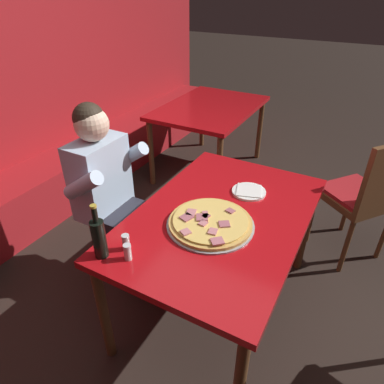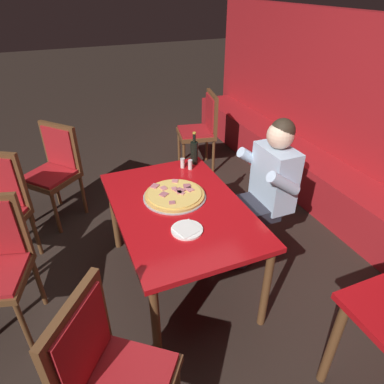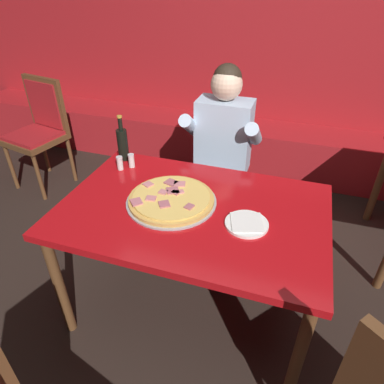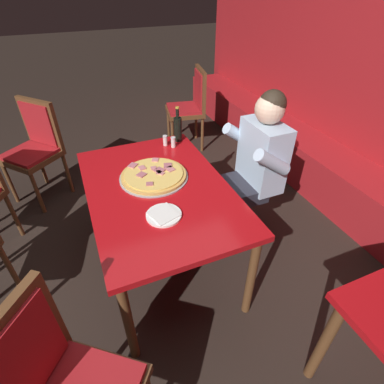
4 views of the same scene
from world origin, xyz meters
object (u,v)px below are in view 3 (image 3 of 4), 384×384
at_px(plate_white_paper, 247,224).
at_px(shaker_parmesan, 132,161).
at_px(shaker_red_pepper_flakes, 120,164).
at_px(pizza, 171,199).
at_px(diner_seated_blue_shirt, 220,151).
at_px(dining_chair_far_right, 40,126).
at_px(main_dining_table, 193,219).
at_px(beer_bottle, 123,143).

height_order(plate_white_paper, shaker_parmesan, shaker_parmesan).
distance_m(shaker_red_pepper_flakes, shaker_parmesan, 0.07).
relative_size(pizza, shaker_red_pepper_flakes, 5.52).
relative_size(diner_seated_blue_shirt, dining_chair_far_right, 1.29).
distance_m(shaker_red_pepper_flakes, diner_seated_blue_shirt, 0.73).
bearing_deg(shaker_parmesan, diner_seated_blue_shirt, 46.92).
bearing_deg(plate_white_paper, main_dining_table, 169.56).
relative_size(pizza, beer_bottle, 1.63).
xyz_separation_m(pizza, shaker_parmesan, (-0.37, 0.28, 0.02)).
bearing_deg(plate_white_paper, beer_bottle, 154.41).
bearing_deg(shaker_parmesan, plate_white_paper, -23.64).
bearing_deg(shaker_parmesan, beer_bottle, 140.46).
height_order(pizza, diner_seated_blue_shirt, diner_seated_blue_shirt).
distance_m(plate_white_paper, beer_bottle, 0.97).
bearing_deg(main_dining_table, shaker_red_pepper_flakes, 156.32).
bearing_deg(diner_seated_blue_shirt, main_dining_table, -86.47).
xyz_separation_m(pizza, plate_white_paper, (0.41, -0.06, -0.01)).
bearing_deg(pizza, shaker_parmesan, 143.07).
relative_size(main_dining_table, shaker_parmesan, 15.87).
bearing_deg(beer_bottle, pizza, -37.47).
relative_size(plate_white_paper, shaker_parmesan, 2.44).
relative_size(pizza, plate_white_paper, 2.26).
height_order(plate_white_paper, beer_bottle, beer_bottle).
xyz_separation_m(pizza, diner_seated_blue_shirt, (0.07, 0.75, -0.06)).
bearing_deg(shaker_red_pepper_flakes, diner_seated_blue_shirt, 46.64).
bearing_deg(beer_bottle, shaker_parmesan, -39.54).
relative_size(main_dining_table, beer_bottle, 4.68).
bearing_deg(main_dining_table, diner_seated_blue_shirt, 93.53).
relative_size(beer_bottle, dining_chair_far_right, 0.30).
bearing_deg(plate_white_paper, shaker_parmesan, 156.36).
distance_m(plate_white_paper, diner_seated_blue_shirt, 0.88).
distance_m(beer_bottle, diner_seated_blue_shirt, 0.69).
height_order(diner_seated_blue_shirt, dining_chair_far_right, diner_seated_blue_shirt).
bearing_deg(pizza, diner_seated_blue_shirt, 84.31).
bearing_deg(beer_bottle, diner_seated_blue_shirt, 36.56).
height_order(main_dining_table, beer_bottle, beer_bottle).
height_order(main_dining_table, dining_chair_far_right, dining_chair_far_right).
xyz_separation_m(shaker_red_pepper_flakes, dining_chair_far_right, (-1.24, 0.74, -0.21)).
bearing_deg(main_dining_table, shaker_parmesan, 149.54).
bearing_deg(diner_seated_blue_shirt, pizza, -95.69).
xyz_separation_m(shaker_parmesan, dining_chair_far_right, (-1.29, 0.69, -0.21)).
bearing_deg(pizza, dining_chair_far_right, 149.81).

